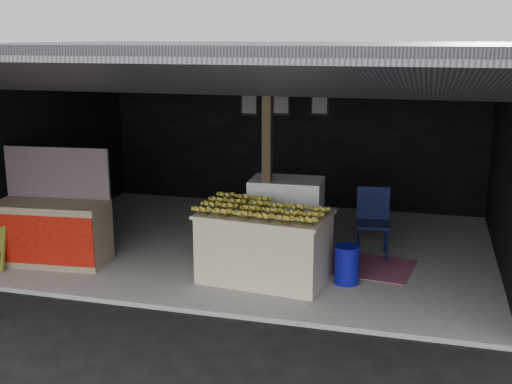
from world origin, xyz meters
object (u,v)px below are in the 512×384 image
(white_crate, at_px, (286,217))
(water_barrel, at_px, (347,266))
(neighbor_stall, at_px, (52,229))
(plastic_chair, at_px, (373,216))
(banana_table, at_px, (265,246))

(white_crate, height_order, water_barrel, white_crate)
(neighbor_stall, bearing_deg, plastic_chair, 13.98)
(banana_table, height_order, plastic_chair, plastic_chair)
(white_crate, xyz_separation_m, plastic_chair, (1.19, 0.33, 0.02))
(neighbor_stall, distance_m, water_barrel, 4.04)
(white_crate, distance_m, plastic_chair, 1.23)
(banana_table, height_order, white_crate, white_crate)
(water_barrel, distance_m, plastic_chair, 1.25)
(white_crate, relative_size, plastic_chair, 1.14)
(white_crate, distance_m, neighbor_stall, 3.25)
(banana_table, bearing_deg, neighbor_stall, -171.35)
(banana_table, distance_m, neighbor_stall, 2.99)
(neighbor_stall, height_order, water_barrel, neighbor_stall)
(banana_table, relative_size, white_crate, 1.54)
(neighbor_stall, bearing_deg, banana_table, -2.63)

